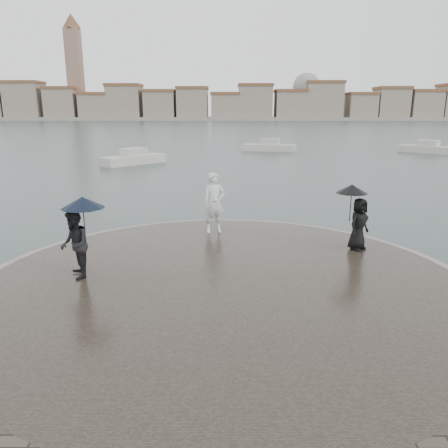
{
  "coord_description": "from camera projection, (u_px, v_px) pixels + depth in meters",
  "views": [
    {
      "loc": [
        0.03,
        -6.54,
        4.47
      ],
      "look_at": [
        0.0,
        4.8,
        1.45
      ],
      "focal_mm": 35.0,
      "sensor_mm": 36.0,
      "label": 1
    }
  ],
  "objects": [
    {
      "name": "ground",
      "position": [
        223.0,
        378.0,
        7.47
      ],
      "size": [
        400.0,
        400.0,
        0.0
      ],
      "primitive_type": "plane",
      "color": "#2B3835",
      "rests_on": "ground"
    },
    {
      "name": "kerb_ring",
      "position": [
        224.0,
        288.0,
        10.81
      ],
      "size": [
        12.5,
        12.5,
        0.32
      ],
      "primitive_type": "cylinder",
      "color": "gray",
      "rests_on": "ground"
    },
    {
      "name": "quay_tip",
      "position": [
        224.0,
        287.0,
        10.8
      ],
      "size": [
        11.9,
        11.9,
        0.36
      ],
      "primitive_type": "cylinder",
      "color": "#2D261E",
      "rests_on": "ground"
    },
    {
      "name": "statue",
      "position": [
        214.0,
        203.0,
        14.66
      ],
      "size": [
        0.84,
        0.65,
        2.04
      ],
      "primitive_type": "imported",
      "rotation": [
        0.0,
        0.0,
        0.24
      ],
      "color": "silver",
      "rests_on": "quay_tip"
    },
    {
      "name": "visitor_left",
      "position": [
        77.0,
        234.0,
        10.67
      ],
      "size": [
        1.24,
        1.14,
        2.04
      ],
      "color": "black",
      "rests_on": "quay_tip"
    },
    {
      "name": "visitor_right",
      "position": [
        357.0,
        214.0,
        12.89
      ],
      "size": [
        1.17,
        1.01,
        1.95
      ],
      "color": "black",
      "rests_on": "quay_tip"
    },
    {
      "name": "far_skyline",
      "position": [
        208.0,
        105.0,
        161.33
      ],
      "size": [
        260.0,
        20.0,
        37.0
      ],
      "color": "gray",
      "rests_on": "ground"
    },
    {
      "name": "boats",
      "position": [
        287.0,
        151.0,
        42.41
      ],
      "size": [
        33.24,
        15.43,
        1.5
      ],
      "color": "#BAB5A7",
      "rests_on": "ground"
    }
  ]
}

